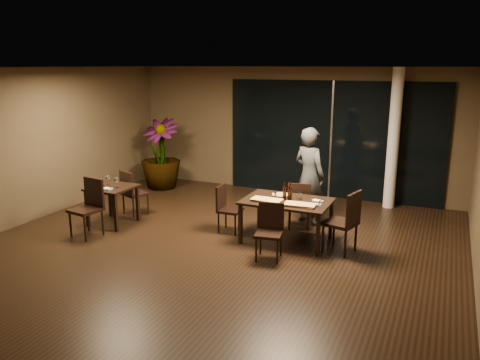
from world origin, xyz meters
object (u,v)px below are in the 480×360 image
at_px(chair_side_near, 89,204).
at_px(diner, 309,176).
at_px(chair_main_near, 270,228).
at_px(bottle_c, 290,191).
at_px(chair_main_left, 226,206).
at_px(bottle_b, 289,193).
at_px(potted_plant, 161,154).
at_px(main_table, 287,204).
at_px(chair_main_right, 346,219).
at_px(bottle_a, 285,191).
at_px(chair_main_far, 299,203).
at_px(side_table, 112,193).
at_px(chair_side_far, 132,191).

xyz_separation_m(chair_side_near, diner, (3.45, 2.28, 0.37)).
height_order(chair_main_near, bottle_c, bottle_c).
xyz_separation_m(chair_main_near, chair_main_left, (-1.17, 0.81, -0.01)).
bearing_deg(bottle_b, potted_plant, 151.85).
bearing_deg(chair_main_left, main_table, -92.69).
bearing_deg(potted_plant, chair_main_right, -24.53).
height_order(chair_main_right, bottle_a, chair_main_right).
bearing_deg(chair_main_left, potted_plant, 50.71).
bearing_deg(diner, bottle_b, 111.79).
relative_size(chair_main_right, bottle_c, 3.54).
height_order(chair_main_left, diner, diner).
relative_size(chair_main_far, chair_main_right, 0.87).
bearing_deg(chair_main_near, chair_main_left, 135.18).
relative_size(side_table, bottle_a, 2.63).
height_order(potted_plant, bottle_b, potted_plant).
height_order(chair_side_far, chair_side_near, chair_side_near).
relative_size(side_table, chair_main_far, 0.87).
relative_size(chair_side_far, diner, 0.50).
distance_m(chair_side_far, potted_plant, 2.27).
bearing_deg(diner, main_table, 110.12).
bearing_deg(chair_main_left, bottle_b, -91.97).
distance_m(bottle_a, bottle_b, 0.09).
bearing_deg(bottle_a, chair_main_near, -86.88).
distance_m(chair_main_right, potted_plant, 5.64).
distance_m(chair_side_far, bottle_b, 3.43).
relative_size(chair_main_left, bottle_a, 2.89).
bearing_deg(diner, chair_main_near, 111.51).
bearing_deg(chair_side_far, main_table, -161.92).
xyz_separation_m(chair_main_far, bottle_a, (-0.07, -0.66, 0.39)).
xyz_separation_m(chair_main_near, bottle_c, (0.03, 0.90, 0.40)).
height_order(potted_plant, bottle_a, potted_plant).
xyz_separation_m(chair_main_near, chair_side_far, (-3.37, 0.88, 0.03)).
height_order(chair_side_near, diner, diner).
bearing_deg(chair_main_right, bottle_b, -84.64).
xyz_separation_m(main_table, bottle_c, (0.03, 0.09, 0.22)).
distance_m(side_table, chair_side_far, 0.59).
distance_m(main_table, chair_side_near, 3.57).
height_order(main_table, chair_side_near, chair_side_near).
height_order(chair_side_near, bottle_a, bottle_a).
bearing_deg(side_table, chair_main_far, 19.03).
distance_m(main_table, chair_side_far, 3.38).
bearing_deg(potted_plant, chair_main_left, -37.24).
height_order(chair_side_far, bottle_c, bottle_c).
distance_m(main_table, chair_main_far, 0.70).
relative_size(chair_main_left, bottle_b, 3.28).
bearing_deg(chair_main_far, diner, -113.46).
xyz_separation_m(chair_side_near, bottle_c, (3.39, 1.27, 0.32)).
bearing_deg(chair_main_left, chair_main_right, -95.73).
bearing_deg(chair_side_far, side_table, 107.00).
relative_size(main_table, chair_side_near, 1.43).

